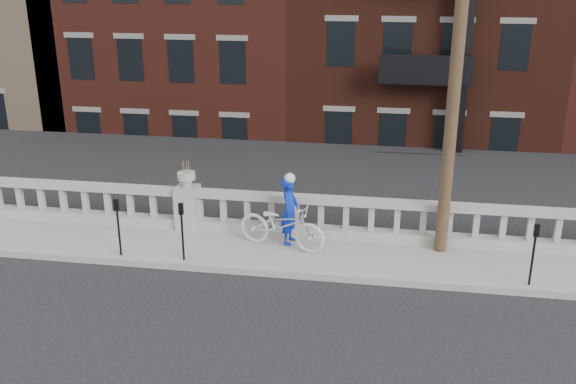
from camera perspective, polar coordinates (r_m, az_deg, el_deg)
name	(u,v)px	position (r m, az deg, el deg)	size (l,w,h in m)	color
ground	(129,312)	(13.22, -13.95, -10.32)	(120.00, 120.00, 0.00)	black
sidewalk	(177,246)	(15.66, -9.80, -4.72)	(32.00, 2.20, 0.15)	gray
balustrade	(188,209)	(16.27, -8.86, -1.54)	(28.00, 0.34, 1.03)	gray
planter_pedestal	(188,202)	(16.20, -8.89, -0.92)	(0.55, 0.55, 1.76)	gray
lower_level	(309,41)	(33.97, 1.90, 13.30)	(80.00, 44.00, 20.80)	#605E59
utility_pole	(460,26)	(14.14, 15.03, 14.03)	(1.60, 0.28, 10.00)	#422D1E
parking_meter_b	(118,221)	(14.95, -14.88, -2.50)	(0.10, 0.09, 1.36)	black
parking_meter_c	(182,225)	(14.43, -9.41, -2.91)	(0.10, 0.09, 1.36)	black
parking_meter_d	(534,248)	(14.07, 21.03, -4.65)	(0.10, 0.09, 1.36)	black
bicycle	(282,225)	(14.96, -0.55, -2.93)	(0.76, 2.17, 1.14)	silver
cyclist	(290,211)	(15.12, 0.15, -1.66)	(0.60, 0.39, 1.64)	#0C27B9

